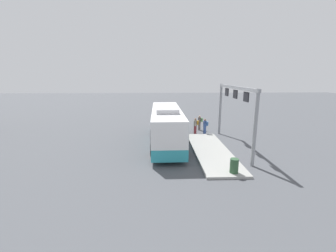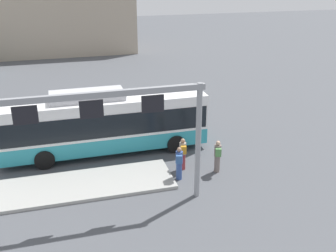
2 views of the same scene
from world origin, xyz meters
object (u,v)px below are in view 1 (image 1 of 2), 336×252
object	(u,v)px
person_waiting_mid	(196,125)
trash_bin	(234,166)
person_waiting_near	(205,126)
person_boarding	(200,122)
bus_main	(167,124)

from	to	relation	value
person_waiting_mid	trash_bin	world-z (taller)	person_waiting_mid
person_waiting_near	person_waiting_mid	world-z (taller)	same
person_waiting_near	person_waiting_mid	xyz separation A→B (m)	(0.47, 0.91, 0.00)
person_boarding	trash_bin	bearing A→B (deg)	106.83
person_waiting_near	trash_bin	size ratio (longest dim) A/B	1.86
person_waiting_near	trash_bin	xyz separation A→B (m)	(-9.70, 0.14, -0.28)
person_boarding	person_waiting_mid	distance (m)	1.72
bus_main	person_waiting_near	world-z (taller)	bus_main
bus_main	trash_bin	bearing A→B (deg)	-150.19
bus_main	person_boarding	distance (m)	6.37
bus_main	trash_bin	world-z (taller)	bus_main
bus_main	trash_bin	distance (m)	7.90
person_boarding	person_waiting_near	size ratio (longest dim) A/B	1.00
bus_main	person_waiting_mid	distance (m)	4.74
person_waiting_mid	trash_bin	distance (m)	10.20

